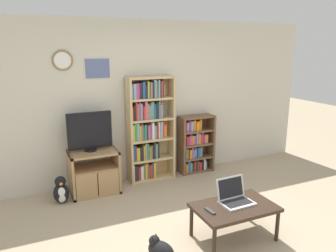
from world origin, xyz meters
TOP-DOWN VIEW (x-y plane):
  - ground_plane at (0.00, 0.00)m, footprint 18.00×18.00m
  - wall_back at (-0.01, 2.20)m, footprint 6.45×0.09m
  - tv_stand at (-0.86, 1.88)m, footprint 0.71×0.50m
  - television at (-0.89, 1.92)m, footprint 0.65×0.18m
  - bookshelf_tall at (0.08, 2.04)m, footprint 0.77×0.26m
  - bookshelf_short at (0.94, 2.03)m, footprint 0.62×0.28m
  - coffee_table at (0.34, -0.03)m, footprint 0.93×0.58m
  - laptop at (0.39, 0.06)m, footprint 0.39×0.32m
  - remote_near_laptop at (0.01, -0.03)m, footprint 0.06×0.16m
  - cat at (-0.59, -0.04)m, footprint 0.46×0.45m
  - penguin_figurine at (-1.37, 1.72)m, footprint 0.22×0.20m

SIDE VIEW (x-z plane):
  - ground_plane at x=0.00m, z-range 0.00..0.00m
  - cat at x=-0.59m, z-range -0.02..0.25m
  - penguin_figurine at x=-1.37m, z-range -0.02..0.39m
  - tv_stand at x=-0.86m, z-range 0.00..0.66m
  - coffee_table at x=0.34m, z-range 0.16..0.57m
  - remote_near_laptop at x=0.01m, z-range 0.41..0.43m
  - laptop at x=0.39m, z-range 0.34..0.62m
  - bookshelf_short at x=0.94m, z-range -0.02..1.00m
  - bookshelf_tall at x=0.08m, z-range 0.02..1.74m
  - television at x=-0.89m, z-range 0.66..1.25m
  - wall_back at x=-0.01m, z-range 0.00..2.60m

